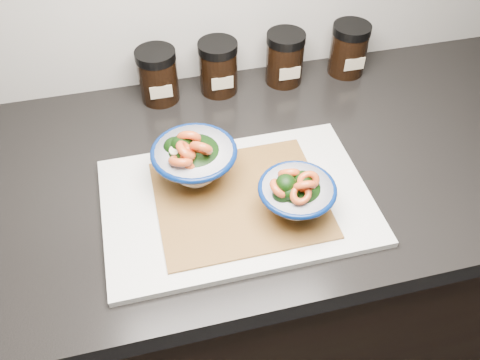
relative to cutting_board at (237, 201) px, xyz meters
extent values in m
cube|color=black|center=(0.04, 0.09, -0.48)|extent=(3.43, 0.58, 0.86)
cube|color=black|center=(0.04, 0.09, -0.03)|extent=(3.50, 0.60, 0.04)
cube|color=silver|center=(0.00, 0.00, 0.00)|extent=(0.45, 0.30, 0.01)
cube|color=#A27430|center=(0.00, 0.00, 0.01)|extent=(0.28, 0.24, 0.00)
cylinder|color=white|center=(-0.06, 0.06, 0.02)|extent=(0.05, 0.05, 0.01)
ellipsoid|color=white|center=(-0.06, 0.06, 0.03)|extent=(0.08, 0.08, 0.04)
torus|color=#051A50|center=(-0.06, 0.06, 0.07)|extent=(0.15, 0.15, 0.01)
torus|color=#051A50|center=(-0.06, 0.06, 0.06)|extent=(0.12, 0.12, 0.00)
ellipsoid|color=black|center=(-0.06, 0.06, 0.06)|extent=(0.11, 0.11, 0.05)
ellipsoid|color=black|center=(-0.08, 0.05, 0.07)|extent=(0.04, 0.04, 0.03)
cylinder|color=#477233|center=(-0.08, 0.05, 0.06)|extent=(0.01, 0.01, 0.02)
ellipsoid|color=black|center=(-0.08, 0.07, 0.08)|extent=(0.04, 0.04, 0.03)
cylinder|color=#477233|center=(-0.08, 0.07, 0.07)|extent=(0.02, 0.01, 0.03)
ellipsoid|color=black|center=(-0.09, 0.08, 0.07)|extent=(0.04, 0.04, 0.03)
cylinder|color=#477233|center=(-0.09, 0.08, 0.06)|extent=(0.02, 0.01, 0.03)
torus|color=#CB5426|center=(-0.06, 0.07, 0.09)|extent=(0.06, 0.04, 0.06)
torus|color=#CB5426|center=(-0.08, 0.03, 0.08)|extent=(0.06, 0.06, 0.04)
torus|color=#CB5426|center=(-0.07, 0.04, 0.09)|extent=(0.04, 0.05, 0.05)
torus|color=#CB5426|center=(-0.07, 0.04, 0.08)|extent=(0.04, 0.06, 0.06)
torus|color=#CB5426|center=(-0.05, 0.04, 0.10)|extent=(0.06, 0.04, 0.06)
cylinder|color=#CCBC8E|center=(-0.09, 0.06, 0.08)|extent=(0.02, 0.02, 0.01)
cylinder|color=#CCBC8E|center=(-0.06, 0.08, 0.09)|extent=(0.02, 0.02, 0.01)
cylinder|color=white|center=(0.09, -0.05, 0.01)|extent=(0.04, 0.04, 0.01)
ellipsoid|color=white|center=(0.09, -0.05, 0.03)|extent=(0.07, 0.07, 0.03)
torus|color=#051A50|center=(0.09, -0.05, 0.06)|extent=(0.13, 0.13, 0.01)
torus|color=#051A50|center=(0.09, -0.05, 0.05)|extent=(0.10, 0.10, 0.00)
ellipsoid|color=black|center=(0.09, -0.05, 0.05)|extent=(0.09, 0.09, 0.04)
ellipsoid|color=black|center=(0.06, -0.06, 0.07)|extent=(0.03, 0.03, 0.03)
cylinder|color=#477233|center=(0.06, -0.06, 0.06)|extent=(0.01, 0.01, 0.02)
ellipsoid|color=black|center=(0.07, -0.06, 0.08)|extent=(0.03, 0.03, 0.03)
cylinder|color=#477233|center=(0.07, -0.06, 0.06)|extent=(0.01, 0.01, 0.02)
ellipsoid|color=black|center=(0.06, -0.06, 0.08)|extent=(0.03, 0.03, 0.03)
cylinder|color=#477233|center=(0.06, -0.06, 0.07)|extent=(0.01, 0.01, 0.02)
ellipsoid|color=black|center=(0.10, -0.04, 0.07)|extent=(0.03, 0.03, 0.03)
cylinder|color=#477233|center=(0.10, -0.04, 0.06)|extent=(0.01, 0.01, 0.02)
torus|color=#CB5426|center=(0.08, -0.08, 0.08)|extent=(0.05, 0.05, 0.04)
torus|color=#CB5426|center=(0.09, -0.07, 0.09)|extent=(0.05, 0.04, 0.05)
torus|color=#CB5426|center=(0.10, -0.05, 0.08)|extent=(0.04, 0.03, 0.04)
torus|color=#CB5426|center=(0.08, -0.03, 0.08)|extent=(0.05, 0.04, 0.05)
torus|color=#CB5426|center=(0.05, -0.06, 0.08)|extent=(0.04, 0.04, 0.03)
cylinder|color=#CCBC8E|center=(0.09, -0.04, 0.07)|extent=(0.02, 0.02, 0.01)
cylinder|color=#CCBC8E|center=(0.07, -0.03, 0.08)|extent=(0.02, 0.02, 0.01)
cylinder|color=black|center=(-0.09, 0.33, 0.04)|extent=(0.08, 0.08, 0.09)
cylinder|color=black|center=(-0.09, 0.33, 0.10)|extent=(0.08, 0.08, 0.02)
cube|color=#C6B793|center=(-0.09, 0.29, 0.04)|extent=(0.04, 0.00, 0.03)
cylinder|color=black|center=(0.04, 0.33, 0.04)|extent=(0.08, 0.08, 0.09)
cylinder|color=black|center=(0.04, 0.33, 0.10)|extent=(0.08, 0.08, 0.02)
cube|color=#C6B793|center=(0.04, 0.29, 0.04)|extent=(0.04, 0.00, 0.03)
cylinder|color=black|center=(0.18, 0.33, 0.04)|extent=(0.08, 0.08, 0.09)
cylinder|color=black|center=(0.18, 0.33, 0.10)|extent=(0.08, 0.08, 0.02)
cube|color=#C6B793|center=(0.18, 0.29, 0.04)|extent=(0.04, 0.00, 0.03)
cylinder|color=black|center=(0.33, 0.33, 0.04)|extent=(0.08, 0.08, 0.09)
cylinder|color=black|center=(0.33, 0.33, 0.10)|extent=(0.08, 0.08, 0.02)
cube|color=#C6B793|center=(0.33, 0.29, 0.04)|extent=(0.05, 0.00, 0.03)
camera|label=1|loc=(-0.13, -0.56, 0.65)|focal=38.00mm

